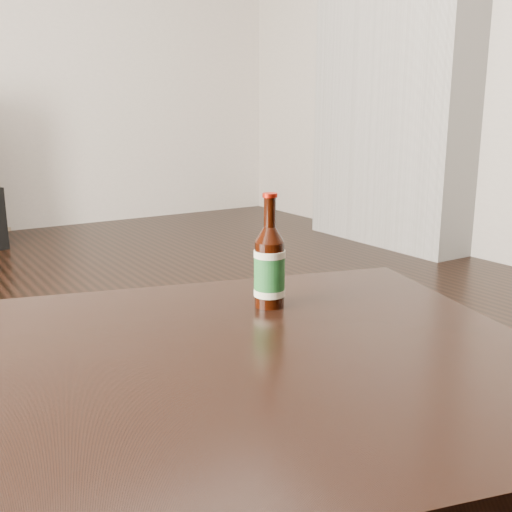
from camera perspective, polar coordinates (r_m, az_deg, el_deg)
floor at (r=1.99m, az=-13.35°, el=-12.91°), size 5.00×6.00×0.01m
chimney_breast at (r=4.14m, az=13.03°, el=19.94°), size 0.30×1.20×2.70m
coffee_table at (r=0.92m, az=-15.12°, el=-14.56°), size 1.54×1.14×0.52m
beer_bottle at (r=1.11m, az=1.30°, el=-1.09°), size 0.07×0.07×0.21m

